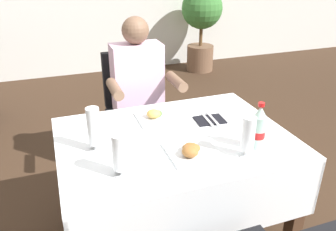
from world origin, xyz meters
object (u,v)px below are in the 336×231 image
chair_far_diner_seat (136,108)px  plate_far_diner (156,116)px  beer_glass_left (121,155)px  cola_bottle_primary (258,129)px  beer_glass_middle (94,130)px  seated_diner_far (140,94)px  beer_glass_right (248,137)px  potted_plant_corner (202,20)px  main_dining_table (174,162)px  plate_near_camera (191,150)px  napkin_cutlery_set (210,120)px

chair_far_diner_seat → plate_far_diner: 0.64m
beer_glass_left → cola_bottle_primary: 0.70m
beer_glass_left → beer_glass_middle: beer_glass_middle is taller
beer_glass_left → cola_bottle_primary: bearing=0.4°
seated_diner_far → beer_glass_right: (0.25, -1.03, 0.14)m
seated_diner_far → potted_plant_corner: 2.87m
seated_diner_far → cola_bottle_primary: size_ratio=5.09×
plate_far_diner → beer_glass_right: beer_glass_right is taller
seated_diner_far → plate_far_diner: size_ratio=5.53×
main_dining_table → chair_far_diner_seat: bearing=90.0°
beer_glass_right → cola_bottle_primary: 0.11m
plate_near_camera → beer_glass_left: beer_glass_left is taller
beer_glass_right → napkin_cutlery_set: bearing=89.5°
beer_glass_middle → plate_far_diner: bearing=31.5°
beer_glass_right → napkin_cutlery_set: size_ratio=1.08×
plate_far_diner → napkin_cutlery_set: size_ratio=1.18×
beer_glass_left → seated_diner_far: bearing=70.2°
napkin_cutlery_set → plate_near_camera: bearing=-129.2°
plate_near_camera → cola_bottle_primary: 0.35m
chair_far_diner_seat → plate_near_camera: chair_far_diner_seat is taller
chair_far_diner_seat → beer_glass_right: 1.21m
beer_glass_left → beer_glass_middle: size_ratio=0.88×
chair_far_diner_seat → beer_glass_left: (-0.34, -1.10, 0.30)m
beer_glass_left → potted_plant_corner: bearing=60.1°
seated_diner_far → cola_bottle_primary: 1.05m
plate_far_diner → beer_glass_middle: bearing=-148.5°
beer_glass_middle → beer_glass_right: size_ratio=1.11×
beer_glass_right → chair_far_diner_seat: bearing=102.9°
chair_far_diner_seat → potted_plant_corner: (1.60, 2.28, 0.20)m
beer_glass_left → potted_plant_corner: 3.90m
potted_plant_corner → napkin_cutlery_set: bearing=-113.8°
chair_far_diner_seat → beer_glass_middle: size_ratio=4.22×
main_dining_table → seated_diner_far: size_ratio=0.98×
chair_far_diner_seat → plate_far_diner: chair_far_diner_seat is taller
chair_far_diner_seat → plate_near_camera: 1.06m
plate_near_camera → potted_plant_corner: size_ratio=0.20×
beer_glass_right → potted_plant_corner: 3.67m
seated_diner_far → beer_glass_middle: seated_diner_far is taller
main_dining_table → beer_glass_right: beer_glass_right is taller
chair_far_diner_seat → cola_bottle_primary: 1.19m
napkin_cutlery_set → potted_plant_corner: bearing=66.2°
plate_near_camera → napkin_cutlery_set: (0.25, 0.30, -0.01)m
plate_near_camera → napkin_cutlery_set: plate_near_camera is taller
main_dining_table → beer_glass_middle: (-0.42, 0.00, 0.28)m
main_dining_table → beer_glass_right: (0.26, -0.30, 0.27)m
chair_far_diner_seat → main_dining_table: bearing=-90.0°
plate_far_diner → beer_glass_left: beer_glass_left is taller
main_dining_table → beer_glass_left: beer_glass_left is taller
beer_glass_left → beer_glass_right: bearing=-4.3°
beer_glass_right → napkin_cutlery_set: 0.42m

